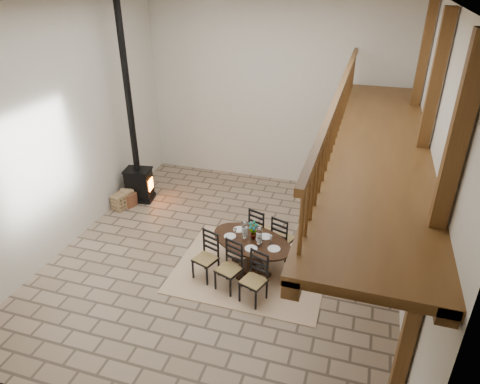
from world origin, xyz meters
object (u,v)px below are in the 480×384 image
(dining_table, at_px, (249,255))
(log_basket, at_px, (127,198))
(wood_stove, at_px, (136,161))
(log_stack, at_px, (121,201))

(dining_table, bearing_deg, log_basket, 174.17)
(dining_table, relative_size, wood_stove, 0.44)
(wood_stove, bearing_deg, dining_table, -39.03)
(dining_table, xyz_separation_m, log_basket, (-3.78, 1.75, -0.21))
(log_basket, xyz_separation_m, log_stack, (-0.04, -0.25, 0.02))
(dining_table, xyz_separation_m, wood_stove, (-3.59, 2.07, 0.73))
(wood_stove, relative_size, log_stack, 10.50)
(log_stack, bearing_deg, log_basket, 80.53)
(dining_table, distance_m, wood_stove, 4.21)
(wood_stove, distance_m, log_stack, 1.11)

